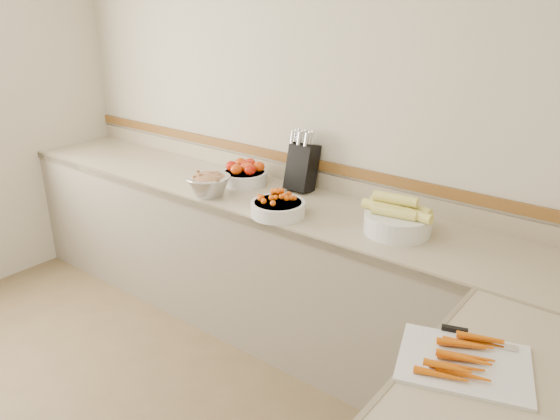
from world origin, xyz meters
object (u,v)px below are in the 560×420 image
Objects in this scene: rhubarb_bowl at (209,184)px; tomato_bowl at (245,173)px; corn_bowl at (398,219)px; cutting_board at (465,360)px; cherry_tomato_bowl at (278,206)px; knife_block at (302,166)px.

tomato_bowl is at bearing 87.57° from rhubarb_bowl.
corn_bowl is at bearing 10.11° from rhubarb_bowl.
cutting_board is (1.79, -0.62, -0.06)m from rhubarb_bowl.
cutting_board is (1.77, -0.93, -0.05)m from tomato_bowl.
rhubarb_bowl is (-0.51, -0.01, 0.02)m from cherry_tomato_bowl.
rhubarb_bowl is 0.53× the size of cutting_board.
knife_block reaches higher than cutting_board.
cherry_tomato_bowl is at bearing -163.03° from corn_bowl.
rhubarb_bowl is (-1.13, -0.20, 0.00)m from corn_bowl.
tomato_bowl is 0.59× the size of cutting_board.
tomato_bowl is 1.10× the size of rhubarb_bowl.
rhubarb_bowl is at bearing 160.78° from cutting_board.
tomato_bowl reaches higher than cutting_board.
knife_block is 0.45m from cherry_tomato_bowl.
knife_block reaches higher than corn_bowl.
corn_bowl is at bearing -5.40° from tomato_bowl.
rhubarb_bowl is at bearing -92.43° from tomato_bowl.
corn_bowl reaches higher than rhubarb_bowl.
corn_bowl is 0.76× the size of cutting_board.
corn_bowl is 1.14m from rhubarb_bowl.
corn_bowl is 1.42× the size of rhubarb_bowl.
rhubarb_bowl reaches higher than tomato_bowl.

